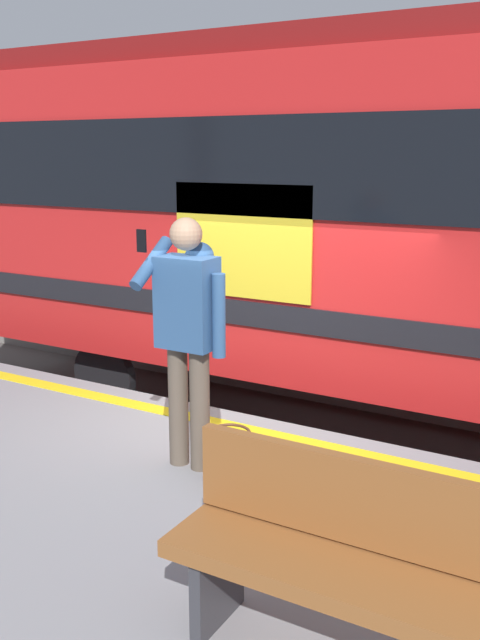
{
  "coord_description": "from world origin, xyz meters",
  "views": [
    {
      "loc": [
        -2.71,
        4.94,
        3.16
      ],
      "look_at": [
        -0.04,
        0.3,
        1.87
      ],
      "focal_mm": 39.7,
      "sensor_mm": 36.0,
      "label": 1
    }
  ],
  "objects": [
    {
      "name": "safety_line",
      "position": [
        0.0,
        0.3,
        0.98
      ],
      "size": [
        12.41,
        0.16,
        0.01
      ],
      "primitive_type": "cube",
      "color": "yellow",
      "rests_on": "platform"
    },
    {
      "name": "platform",
      "position": [
        0.0,
        2.24,
        0.49
      ],
      "size": [
        12.66,
        4.49,
        0.97
      ],
      "primitive_type": "cube",
      "color": "gray",
      "rests_on": "ground"
    },
    {
      "name": "bench",
      "position": [
        -1.87,
        2.38,
        1.47
      ],
      "size": [
        1.8,
        0.44,
        0.9
      ],
      "color": "brown",
      "rests_on": "platform"
    },
    {
      "name": "passenger",
      "position": [
        -0.07,
        1.07,
        2.01
      ],
      "size": [
        0.57,
        0.55,
        1.76
      ],
      "color": "brown",
      "rests_on": "platform"
    },
    {
      "name": "track_rail_near",
      "position": [
        0.0,
        -1.63,
        0.08
      ],
      "size": [
        16.46,
        0.08,
        0.16
      ],
      "primitive_type": "cube",
      "color": "slate",
      "rests_on": "ground"
    },
    {
      "name": "track_rail_far",
      "position": [
        0.0,
        -3.06,
        0.08
      ],
      "size": [
        16.46,
        0.08,
        0.16
      ],
      "primitive_type": "cube",
      "color": "slate",
      "rests_on": "ground"
    },
    {
      "name": "handbag",
      "position": [
        -0.45,
        1.16,
        1.14
      ],
      "size": [
        0.32,
        0.29,
        0.37
      ],
      "color": "#59331E",
      "rests_on": "platform"
    },
    {
      "name": "ground_plane",
      "position": [
        0.0,
        0.0,
        0.0
      ],
      "size": [
        25.03,
        25.03,
        0.0
      ],
      "primitive_type": "plane",
      "color": "#4C4742"
    }
  ]
}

